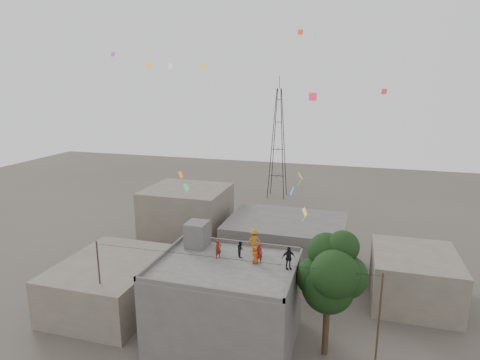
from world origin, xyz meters
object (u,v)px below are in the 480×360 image
object	(u,v)px
stair_head_box	(197,234)
person_dark_adult	(288,258)
transmission_tower	(278,144)
tree	(331,275)
person_red_adult	(259,253)

from	to	relation	value
stair_head_box	person_dark_adult	world-z (taller)	stair_head_box
transmission_tower	person_dark_adult	xyz separation A→B (m)	(8.40, -39.36, -2.15)
tree	person_dark_adult	world-z (taller)	tree
transmission_tower	person_red_adult	world-z (taller)	transmission_tower
tree	person_red_adult	bearing A→B (deg)	175.46
stair_head_box	person_red_adult	size ratio (longest dim) A/B	1.36
tree	person_red_adult	world-z (taller)	tree
person_red_adult	person_dark_adult	distance (m)	2.22
person_red_adult	person_dark_adult	bearing A→B (deg)	173.54
tree	transmission_tower	distance (m)	41.12
person_red_adult	person_dark_adult	size ratio (longest dim) A/B	0.89
transmission_tower	person_red_adult	bearing A→B (deg)	-80.95
stair_head_box	person_dark_adult	xyz separation A→B (m)	(7.60, -1.96, -0.18)
stair_head_box	transmission_tower	world-z (taller)	transmission_tower
stair_head_box	transmission_tower	xyz separation A→B (m)	(-0.80, 37.40, 1.97)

